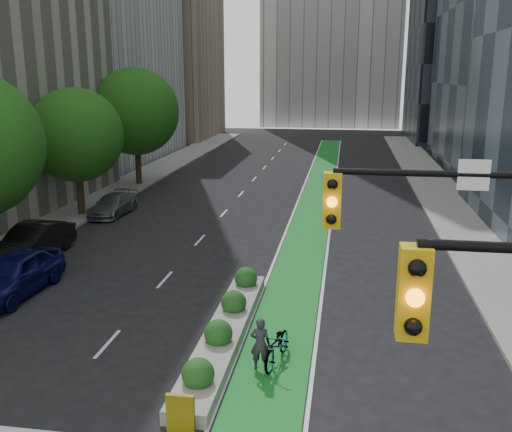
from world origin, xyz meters
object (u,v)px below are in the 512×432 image
(bicycle, at_px, (277,345))
(parked_car_left_mid, at_px, (33,242))
(cyclist, at_px, (260,344))
(parked_car_left_far, at_px, (113,205))
(parked_car_left_near, at_px, (14,274))
(median_planter, at_px, (225,328))

(bicycle, xyz_separation_m, parked_car_left_mid, (-12.60, 8.13, 0.27))
(bicycle, relative_size, cyclist, 1.29)
(bicycle, xyz_separation_m, parked_car_left_far, (-12.28, 16.84, 0.09))
(parked_car_left_far, bearing_deg, bicycle, -51.36)
(parked_car_left_near, distance_m, parked_car_left_mid, 4.62)
(parked_car_left_near, bearing_deg, bicycle, -17.01)
(parked_car_left_far, bearing_deg, parked_car_left_near, -81.54)
(bicycle, distance_m, parked_car_left_far, 20.84)
(cyclist, bearing_deg, parked_car_left_near, -22.70)
(parked_car_left_mid, bearing_deg, bicycle, -30.01)
(median_planter, distance_m, cyclist, 2.39)
(median_planter, distance_m, bicycle, 2.33)
(cyclist, bearing_deg, parked_car_left_mid, -35.65)
(bicycle, bearing_deg, parked_car_left_mid, 157.67)
(parked_car_left_near, xyz_separation_m, parked_car_left_far, (-1.35, 13.01, -0.21))
(parked_car_left_near, bearing_deg, cyclist, -20.16)
(bicycle, distance_m, parked_car_left_mid, 15.00)
(parked_car_left_mid, relative_size, parked_car_left_far, 1.13)
(median_planter, distance_m, parked_car_left_near, 9.38)
(bicycle, distance_m, parked_car_left_near, 11.58)
(median_planter, height_order, cyclist, cyclist)
(parked_car_left_near, bearing_deg, parked_car_left_mid, 113.47)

